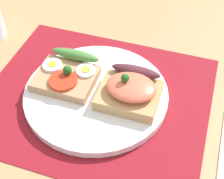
{
  "coord_description": "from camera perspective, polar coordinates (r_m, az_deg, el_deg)",
  "views": [
    {
      "loc": [
        15.35,
        -37.59,
        44.71
      ],
      "look_at": [
        3.0,
        0.0,
        3.18
      ],
      "focal_mm": 53.07,
      "sensor_mm": 36.0,
      "label": 1
    }
  ],
  "objects": [
    {
      "name": "ground_plane",
      "position": [
        0.62,
        -2.65,
        -2.44
      ],
      "size": [
        120.0,
        90.0,
        3.2
      ],
      "primitive_type": "cube",
      "color": "tan"
    },
    {
      "name": "placemat",
      "position": [
        0.6,
        -2.71,
        -1.34
      ],
      "size": [
        40.29,
        34.26,
        0.3
      ],
      "primitive_type": "cube",
      "color": "maroon",
      "rests_on": "ground_plane"
    },
    {
      "name": "plate",
      "position": [
        0.6,
        -2.74,
        -0.8
      ],
      "size": [
        25.88,
        25.88,
        1.38
      ],
      "primitive_type": "cylinder",
      "color": "white",
      "rests_on": "placemat"
    },
    {
      "name": "sandwich_egg_tomato",
      "position": [
        0.61,
        -7.69,
        2.68
      ],
      "size": [
        10.7,
        10.32,
        3.88
      ],
      "color": "tan",
      "rests_on": "plate"
    },
    {
      "name": "sandwich_salmon",
      "position": [
        0.56,
        3.1,
        -0.24
      ],
      "size": [
        10.43,
        10.12,
        5.69
      ],
      "color": "tan",
      "rests_on": "plate"
    }
  ]
}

